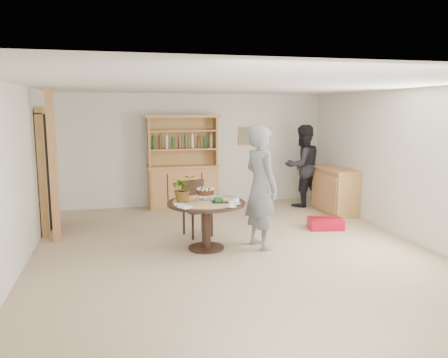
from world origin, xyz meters
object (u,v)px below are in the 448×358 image
(adult_person, at_px, (303,166))
(red_suitcase, at_px, (325,223))
(dining_table, at_px, (206,211))
(dining_chair, at_px, (196,204))
(teen_boy, at_px, (261,187))
(hutch, at_px, (183,176))
(sideboard, at_px, (335,190))

(adult_person, height_order, red_suitcase, adult_person)
(dining_table, xyz_separation_m, dining_chair, (-0.02, 0.83, -0.07))
(dining_chair, xyz_separation_m, teen_boy, (0.87, -0.93, 0.43))
(dining_table, distance_m, red_suitcase, 2.47)
(dining_chair, distance_m, adult_person, 3.22)
(red_suitcase, bearing_deg, dining_chair, -174.69)
(dining_table, bearing_deg, hutch, 88.41)
(sideboard, xyz_separation_m, red_suitcase, (-0.78, -1.15, -0.37))
(teen_boy, bearing_deg, dining_table, 67.18)
(adult_person, bearing_deg, dining_table, 28.39)
(dining_table, bearing_deg, adult_person, 42.81)
(dining_chair, distance_m, teen_boy, 1.34)
(sideboard, bearing_deg, adult_person, 120.19)
(dining_table, relative_size, teen_boy, 0.62)
(dining_chair, bearing_deg, teen_boy, -62.63)
(teen_boy, height_order, red_suitcase, teen_boy)
(dining_chair, height_order, red_suitcase, dining_chair)
(sideboard, relative_size, red_suitcase, 1.90)
(hutch, relative_size, dining_chair, 2.16)
(adult_person, bearing_deg, teen_boy, 40.16)
(sideboard, bearing_deg, dining_table, -150.44)
(hutch, height_order, adult_person, hutch)
(hutch, relative_size, red_suitcase, 3.08)
(sideboard, bearing_deg, red_suitcase, -124.16)
(teen_boy, relative_size, red_suitcase, 2.91)
(hutch, bearing_deg, dining_table, -91.59)
(hutch, xyz_separation_m, dining_table, (-0.08, -3.01, -0.08))
(dining_table, relative_size, red_suitcase, 1.81)
(dining_table, bearing_deg, dining_chair, 91.51)
(dining_chair, bearing_deg, hutch, 71.35)
(dining_chair, bearing_deg, sideboard, 0.83)
(dining_table, relative_size, dining_chair, 1.27)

